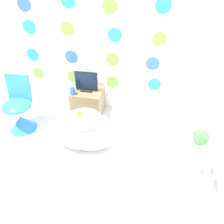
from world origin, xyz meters
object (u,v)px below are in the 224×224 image
tv (86,82)px  vase (73,91)px  bathtub (85,131)px  potted_plant_left (200,139)px  chair (20,114)px

tv → vase: 0.26m
bathtub → potted_plant_left: 1.56m
potted_plant_left → tv: bearing=143.5°
chair → potted_plant_left: (2.49, -0.59, 0.46)m
chair → tv: bearing=31.4°
bathtub → chair: chair is taller
chair → potted_plant_left: bearing=-13.3°
bathtub → vase: size_ratio=7.33×
vase → potted_plant_left: bearing=-29.9°
tv → potted_plant_left: potted_plant_left is taller
tv → potted_plant_left: size_ratio=1.43×
bathtub → tv: bearing=101.8°
tv → vase: bearing=-141.6°
bathtub → tv: tv is taller
chair → tv: chair is taller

